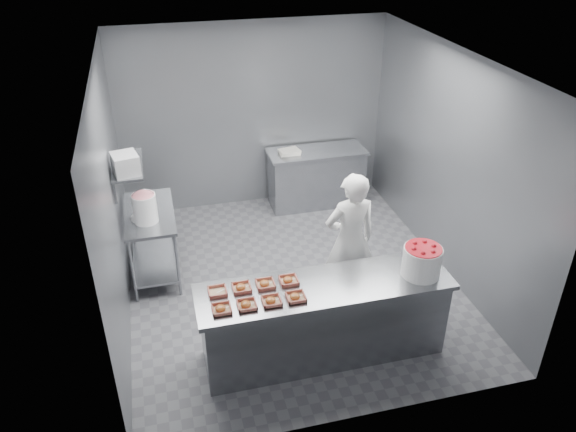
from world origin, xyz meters
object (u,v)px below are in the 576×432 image
(prep_table, at_px, (152,233))
(back_counter, at_px, (316,177))
(tray_2, at_px, (271,301))
(worker, at_px, (350,240))
(tray_7, at_px, (289,280))
(appliance, at_px, (125,164))
(tray_3, at_px, (296,297))
(strawberry_tub, at_px, (422,260))
(glaze_bucket, at_px, (145,208))
(service_counter, at_px, (324,320))
(tray_6, at_px, (265,284))
(tray_4, at_px, (217,291))
(tray_0, at_px, (221,309))
(tray_5, at_px, (241,287))
(tray_1, at_px, (247,305))

(prep_table, relative_size, back_counter, 0.80)
(tray_2, xyz_separation_m, worker, (1.14, 0.97, -0.08))
(tray_7, xyz_separation_m, appliance, (-1.48, 1.55, 0.76))
(tray_3, relative_size, strawberry_tub, 0.48)
(glaze_bucket, bearing_deg, tray_3, -54.25)
(service_counter, relative_size, tray_6, 13.88)
(tray_4, distance_m, tray_7, 0.72)
(tray_7, relative_size, worker, 0.11)
(service_counter, relative_size, tray_0, 13.88)
(tray_5, distance_m, tray_7, 0.48)
(strawberry_tub, bearing_deg, worker, 116.13)
(tray_3, bearing_deg, tray_2, 180.00)
(tray_0, relative_size, tray_1, 1.00)
(appliance, bearing_deg, tray_3, -63.27)
(tray_1, bearing_deg, service_counter, 9.53)
(prep_table, distance_m, tray_6, 2.13)
(service_counter, xyz_separation_m, appliance, (-1.82, 1.69, 1.23))
(tray_0, bearing_deg, service_counter, 7.40)
(tray_6, bearing_deg, glaze_bucket, 124.76)
(worker, relative_size, glaze_bucket, 3.87)
(prep_table, distance_m, back_counter, 2.87)
(glaze_bucket, bearing_deg, appliance, -166.84)
(tray_5, height_order, glaze_bucket, glaze_bucket)
(tray_6, relative_size, strawberry_tub, 0.48)
(service_counter, distance_m, tray_7, 0.60)
(tray_1, distance_m, tray_7, 0.55)
(tray_7, bearing_deg, strawberry_tub, -8.54)
(service_counter, relative_size, glaze_bucket, 6.00)
(back_counter, relative_size, glaze_bucket, 3.46)
(prep_table, height_order, worker, worker)
(tray_7, bearing_deg, tray_4, 180.00)
(strawberry_tub, bearing_deg, tray_1, -177.66)
(prep_table, relative_size, tray_3, 6.40)
(back_counter, distance_m, tray_1, 3.83)
(tray_6, bearing_deg, tray_2, -90.00)
(tray_4, xyz_separation_m, tray_5, (0.24, -0.00, 0.00))
(service_counter, relative_size, tray_4, 13.88)
(back_counter, height_order, glaze_bucket, glaze_bucket)
(appliance, bearing_deg, glaze_bucket, 0.95)
(tray_3, xyz_separation_m, tray_5, (-0.48, 0.28, 0.00))
(tray_5, bearing_deg, tray_1, -90.00)
(service_counter, xyz_separation_m, tray_7, (-0.34, 0.14, 0.47))
(tray_7, distance_m, worker, 1.14)
(tray_2, distance_m, tray_7, 0.37)
(service_counter, relative_size, strawberry_tub, 6.61)
(tray_6, xyz_separation_m, worker, (1.14, 0.69, -0.08))
(tray_5, distance_m, strawberry_tub, 1.84)
(service_counter, bearing_deg, tray_6, 166.66)
(tray_1, relative_size, tray_6, 1.00)
(service_counter, relative_size, back_counter, 1.73)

